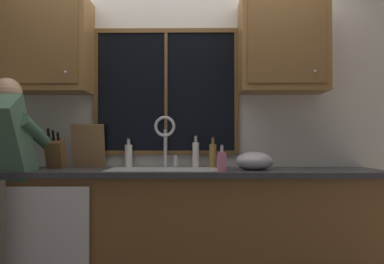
{
  "coord_description": "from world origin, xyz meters",
  "views": [
    {
      "loc": [
        0.18,
        -3.32,
        1.14
      ],
      "look_at": [
        0.15,
        -0.3,
        1.19
      ],
      "focal_mm": 38.53,
      "sensor_mm": 36.0,
      "label": 1
    }
  ],
  "objects_px": {
    "mixing_bowl": "(254,161)",
    "bottle_amber_small": "(129,155)",
    "cutting_board": "(88,146)",
    "soap_dispenser": "(222,161)",
    "bottle_green_glass": "(196,154)",
    "knife_block": "(56,154)",
    "bottle_tall_clear": "(213,155)"
  },
  "relations": [
    {
      "from": "mixing_bowl",
      "to": "bottle_green_glass",
      "type": "bearing_deg",
      "value": 148.69
    },
    {
      "from": "mixing_bowl",
      "to": "soap_dispenser",
      "type": "distance_m",
      "value": 0.3
    },
    {
      "from": "knife_block",
      "to": "mixing_bowl",
      "type": "distance_m",
      "value": 1.49
    },
    {
      "from": "mixing_bowl",
      "to": "bottle_amber_small",
      "type": "height_order",
      "value": "bottle_amber_small"
    },
    {
      "from": "bottle_green_glass",
      "to": "knife_block",
      "type": "bearing_deg",
      "value": -172.69
    },
    {
      "from": "bottle_tall_clear",
      "to": "bottle_amber_small",
      "type": "relative_size",
      "value": 1.03
    },
    {
      "from": "cutting_board",
      "to": "bottle_amber_small",
      "type": "height_order",
      "value": "cutting_board"
    },
    {
      "from": "bottle_green_glass",
      "to": "cutting_board",
      "type": "bearing_deg",
      "value": -179.55
    },
    {
      "from": "bottle_green_glass",
      "to": "bottle_amber_small",
      "type": "bearing_deg",
      "value": 179.73
    },
    {
      "from": "cutting_board",
      "to": "bottle_amber_small",
      "type": "relative_size",
      "value": 1.47
    },
    {
      "from": "mixing_bowl",
      "to": "knife_block",
      "type": "bearing_deg",
      "value": 175.31
    },
    {
      "from": "bottle_green_glass",
      "to": "bottle_tall_clear",
      "type": "distance_m",
      "value": 0.14
    },
    {
      "from": "cutting_board",
      "to": "bottle_tall_clear",
      "type": "xyz_separation_m",
      "value": [
        0.98,
        -0.02,
        -0.07
      ]
    },
    {
      "from": "knife_block",
      "to": "soap_dispenser",
      "type": "distance_m",
      "value": 1.27
    },
    {
      "from": "mixing_bowl",
      "to": "bottle_green_glass",
      "type": "xyz_separation_m",
      "value": [
        -0.42,
        0.26,
        0.04
      ]
    },
    {
      "from": "knife_block",
      "to": "bottle_tall_clear",
      "type": "bearing_deg",
      "value": 4.99
    },
    {
      "from": "soap_dispenser",
      "to": "bottle_green_glass",
      "type": "xyz_separation_m",
      "value": [
        -0.18,
        0.43,
        0.04
      ]
    },
    {
      "from": "mixing_bowl",
      "to": "bottle_amber_small",
      "type": "distance_m",
      "value": 0.99
    },
    {
      "from": "knife_block",
      "to": "mixing_bowl",
      "type": "xyz_separation_m",
      "value": [
        1.48,
        -0.12,
        -0.05
      ]
    },
    {
      "from": "bottle_amber_small",
      "to": "cutting_board",
      "type": "bearing_deg",
      "value": -178.33
    },
    {
      "from": "mixing_bowl",
      "to": "bottle_tall_clear",
      "type": "bearing_deg",
      "value": 142.06
    },
    {
      "from": "cutting_board",
      "to": "mixing_bowl",
      "type": "distance_m",
      "value": 1.3
    },
    {
      "from": "cutting_board",
      "to": "bottle_amber_small",
      "type": "bearing_deg",
      "value": 1.67
    },
    {
      "from": "cutting_board",
      "to": "bottle_green_glass",
      "type": "distance_m",
      "value": 0.85
    },
    {
      "from": "bottle_amber_small",
      "to": "soap_dispenser",
      "type": "bearing_deg",
      "value": -31.09
    },
    {
      "from": "knife_block",
      "to": "cutting_board",
      "type": "height_order",
      "value": "cutting_board"
    },
    {
      "from": "cutting_board",
      "to": "mixing_bowl",
      "type": "xyz_separation_m",
      "value": [
        1.27,
        -0.25,
        -0.11
      ]
    },
    {
      "from": "mixing_bowl",
      "to": "soap_dispenser",
      "type": "xyz_separation_m",
      "value": [
        -0.24,
        -0.17,
        0.01
      ]
    },
    {
      "from": "mixing_bowl",
      "to": "soap_dispenser",
      "type": "bearing_deg",
      "value": -145.49
    },
    {
      "from": "knife_block",
      "to": "bottle_green_glass",
      "type": "height_order",
      "value": "knife_block"
    },
    {
      "from": "cutting_board",
      "to": "mixing_bowl",
      "type": "bearing_deg",
      "value": -11.18
    },
    {
      "from": "knife_block",
      "to": "cutting_board",
      "type": "relative_size",
      "value": 0.93
    }
  ]
}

